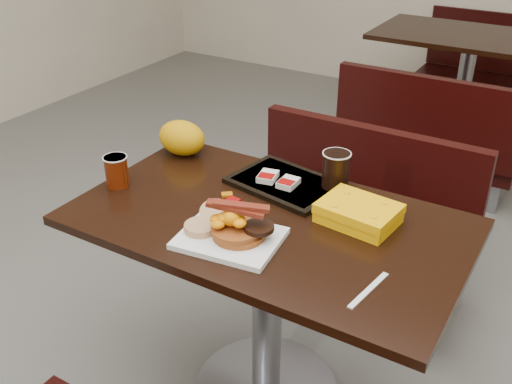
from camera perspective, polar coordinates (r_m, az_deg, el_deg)
The scene contains 23 objects.
table_near at distance 2.05m, azimuth 1.05°, elevation -11.47°, with size 1.20×0.70×0.75m, color black, non-canonical shape.
bench_near_n at distance 2.58m, azimuth 8.87°, elevation -2.91°, with size 1.00×0.46×0.72m, color black, non-canonical shape.
table_far at distance 4.25m, azimuth 19.13°, elevation 9.08°, with size 1.20×0.70×0.75m, color black, non-canonical shape.
bench_far_s at distance 3.61m, azimuth 16.41°, elevation 5.83°, with size 1.00×0.46×0.72m, color black, non-canonical shape.
bench_far_n at distance 4.91m, azimuth 21.10°, elevation 11.12°, with size 1.00×0.46×0.72m, color black, non-canonical shape.
platter at distance 1.72m, azimuth -2.52°, elevation -4.45°, with size 0.29×0.22×0.02m, color white.
pancake_stack at distance 1.70m, azimuth -1.65°, elevation -3.81°, with size 0.15×0.15×0.03m, color #8F4317.
sausage_patty at distance 1.68m, azimuth 0.29°, elevation -3.39°, with size 0.09×0.09×0.01m, color black.
scrambled_eggs at distance 1.69m, azimuth -2.37°, elevation -2.58°, with size 0.10×0.09×0.05m, color #FE9C05.
bacon_strips at distance 1.67m, azimuth -1.98°, elevation -1.53°, with size 0.17×0.07×0.01m, color #49050C, non-canonical shape.
muffin_bottom at distance 1.74m, azimuth -5.33°, elevation -3.38°, with size 0.10×0.10×0.02m, color tan.
muffin_top at distance 1.79m, azimuth -3.93°, elevation -1.95°, with size 0.09×0.09×0.02m, color tan.
coffee_cup_near at distance 2.04m, azimuth -13.18°, elevation 1.94°, with size 0.08×0.08×0.11m, color maroon.
fork at distance 1.80m, azimuth -5.47°, elevation -3.22°, with size 0.13×0.02×0.00m, color white, non-canonical shape.
knife at distance 1.56m, azimuth 10.70°, elevation -9.18°, with size 0.18×0.01×0.00m, color white.
condiment_syrup at distance 1.95m, azimuth -2.79°, elevation -0.26°, with size 0.04×0.03×0.01m, color #BB5D08.
condiment_ketchup at distance 1.92m, azimuth -2.18°, elevation -0.80°, with size 0.04×0.03×0.01m, color #8C0504.
tray at distance 2.01m, azimuth 2.84°, elevation 0.83°, with size 0.35×0.25×0.02m, color black.
hashbrown_sleeve_left at distance 2.01m, azimuth 1.14°, elevation 1.49°, with size 0.06×0.08×0.02m, color silver.
hashbrown_sleeve_right at distance 1.98m, azimuth 3.10°, elevation 0.88°, with size 0.06×0.08×0.02m, color silver.
coffee_cup_far at distance 1.96m, azimuth 7.63°, elevation 2.11°, with size 0.09×0.09×0.12m, color black.
clamshell at distance 1.82m, azimuth 9.76°, elevation -2.00°, with size 0.23×0.17×0.06m, color #F8AC04.
paper_bag at distance 2.23m, azimuth -7.09°, elevation 5.17°, with size 0.19×0.14×0.13m, color #CF9F06.
Camera 1 is at (0.77, -1.36, 1.70)m, focal length 41.88 mm.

